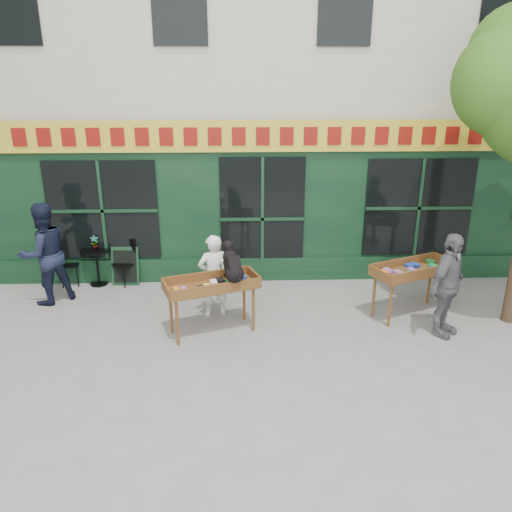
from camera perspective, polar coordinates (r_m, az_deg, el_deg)
The scene contains 13 objects.
ground at distance 8.53m, azimuth 1.44°, elevation -8.72°, with size 80.00×80.00×0.00m, color slate.
building at distance 13.49m, azimuth -0.01°, elevation 23.64°, with size 14.00×7.26×10.00m.
book_cart_center at distance 8.22m, azimuth -5.10°, elevation -3.56°, with size 1.62×1.09×0.99m.
dog at distance 7.99m, azimuth -2.71°, elevation -0.60°, with size 0.34×0.60×0.60m, color black, non-canonical shape.
woman at distance 8.85m, azimuth -4.88°, elevation -2.29°, with size 0.55×0.36×1.51m, color white.
book_cart_right at distance 9.24m, azimuth 17.53°, elevation -1.76°, with size 1.62×1.16×0.99m.
man_right at distance 8.68m, azimuth 21.02°, elevation -3.17°, with size 1.03×0.43×1.76m, color #55555A.
bistro_table at distance 10.71m, azimuth -17.76°, elevation -0.41°, with size 0.60×0.60×0.76m.
bistro_chair_left at distance 10.88m, azimuth -21.03°, elevation -0.42°, with size 0.41×0.40×0.95m.
bistro_chair_right at distance 10.62m, azimuth -14.53°, elevation -0.18°, with size 0.51×0.51×0.95m.
potted_plant at distance 10.59m, azimuth -17.97°, elevation 1.45°, with size 0.15×0.10×0.29m, color gray.
man_left at distance 10.07m, azimuth -23.01°, elevation 0.23°, with size 0.94×0.73×1.94m, color black.
chalkboard at distance 10.61m, azimuth -14.73°, elevation -1.13°, with size 0.57×0.21×0.79m.
Camera 1 is at (-0.48, -7.48, 4.07)m, focal length 35.00 mm.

